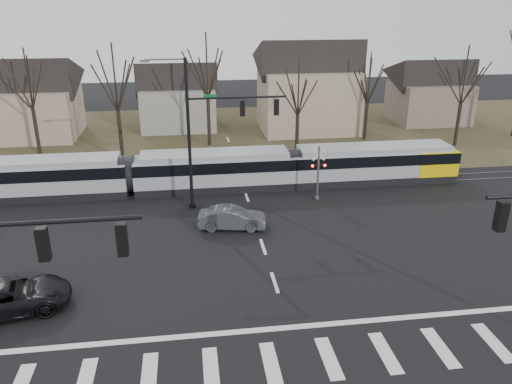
{
  "coord_description": "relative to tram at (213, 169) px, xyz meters",
  "views": [
    {
      "loc": [
        -4.0,
        -19.87,
        13.68
      ],
      "look_at": [
        0.0,
        9.0,
        2.3
      ],
      "focal_mm": 35.0,
      "sensor_mm": 36.0,
      "label": 1
    }
  ],
  "objects": [
    {
      "name": "rail_pair",
      "position": [
        2.34,
        -0.2,
        -1.56
      ],
      "size": [
        90.0,
        1.52,
        0.06
      ],
      "color": "#59595E",
      "rests_on": "ground"
    },
    {
      "name": "house_a",
      "position": [
        -17.66,
        18.0,
        2.87
      ],
      "size": [
        9.72,
        8.64,
        8.6
      ],
      "color": "gray",
      "rests_on": "ground"
    },
    {
      "name": "house_d",
      "position": [
        26.34,
        19.0,
        2.38
      ],
      "size": [
        8.64,
        7.56,
        7.65
      ],
      "color": "#6F5D52",
      "rests_on": "ground"
    },
    {
      "name": "ground",
      "position": [
        2.34,
        -16.0,
        -1.59
      ],
      "size": [
        140.0,
        140.0,
        0.0
      ],
      "primitive_type": "plane",
      "color": "black"
    },
    {
      "name": "rail_crossing_signal",
      "position": [
        7.34,
        -3.21,
        0.3
      ],
      "size": [
        1.08,
        0.36,
        4.0
      ],
      "color": "#59595B",
      "rests_on": "ground"
    },
    {
      "name": "signal_pole_far",
      "position": [
        -0.07,
        -3.5,
        4.11
      ],
      "size": [
        9.28,
        0.44,
        10.2
      ],
      "color": "black",
      "rests_on": "ground"
    },
    {
      "name": "grass_verge",
      "position": [
        2.34,
        16.0,
        -1.58
      ],
      "size": [
        140.0,
        28.0,
        0.01
      ],
      "primitive_type": "cube",
      "color": "#38331E",
      "rests_on": "ground"
    },
    {
      "name": "house_b",
      "position": [
        -2.66,
        20.0,
        2.38
      ],
      "size": [
        8.64,
        7.56,
        7.65
      ],
      "color": "gray",
      "rests_on": "ground"
    },
    {
      "name": "house_c",
      "position": [
        11.34,
        17.0,
        3.64
      ],
      "size": [
        10.8,
        8.64,
        10.1
      ],
      "color": "gray",
      "rests_on": "ground"
    },
    {
      "name": "tram",
      "position": [
        0.0,
        0.0,
        0.0
      ],
      "size": [
        38.47,
        2.86,
        2.92
      ],
      "color": "gray",
      "rests_on": "ground"
    },
    {
      "name": "lane_dashes",
      "position": [
        2.34,
        -0.0,
        -1.58
      ],
      "size": [
        0.18,
        30.0,
        0.01
      ],
      "color": "silver",
      "rests_on": "ground"
    },
    {
      "name": "sedan",
      "position": [
        0.78,
        -7.2,
        -0.89
      ],
      "size": [
        2.73,
        4.67,
        1.4
      ],
      "primitive_type": "imported",
      "rotation": [
        0.0,
        0.0,
        1.42
      ],
      "color": "#414448",
      "rests_on": "ground"
    },
    {
      "name": "stop_line",
      "position": [
        2.34,
        -17.8,
        -1.58
      ],
      "size": [
        28.0,
        0.35,
        0.01
      ],
      "primitive_type": "cube",
      "color": "silver",
      "rests_on": "ground"
    },
    {
      "name": "tree_row",
      "position": [
        4.34,
        10.0,
        3.41
      ],
      "size": [
        59.2,
        7.2,
        10.0
      ],
      "color": "black",
      "rests_on": "ground"
    },
    {
      "name": "crosswalk",
      "position": [
        2.34,
        -20.0,
        -1.58
      ],
      "size": [
        27.0,
        2.6,
        0.01
      ],
      "color": "silver",
      "rests_on": "ground"
    },
    {
      "name": "suv",
      "position": [
        -10.35,
        -14.81,
        -0.81
      ],
      "size": [
        5.08,
        6.76,
        1.56
      ],
      "primitive_type": "imported",
      "rotation": [
        0.0,
        0.0,
        1.8
      ],
      "color": "black",
      "rests_on": "ground"
    }
  ]
}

